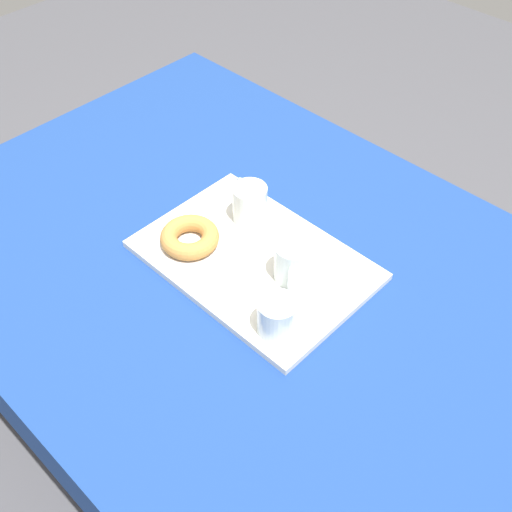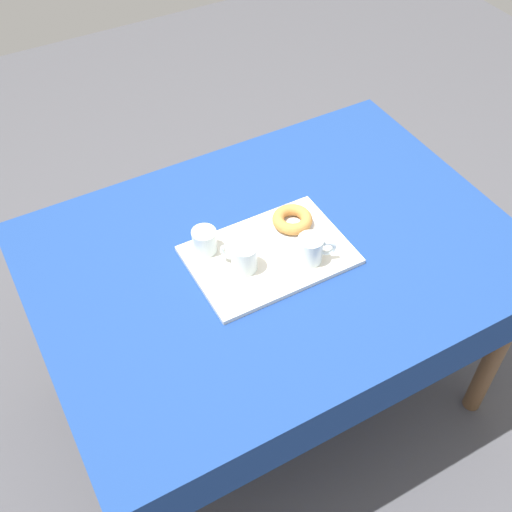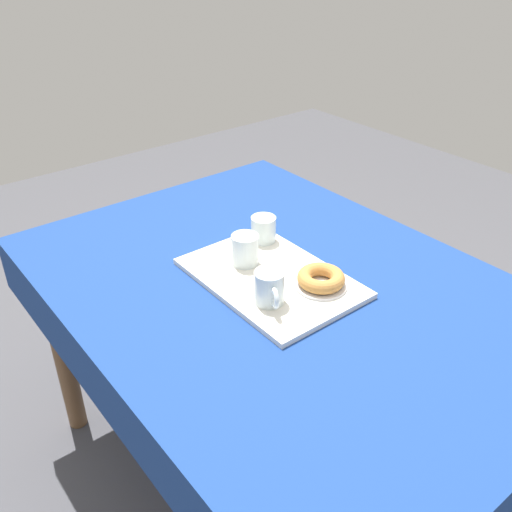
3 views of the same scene
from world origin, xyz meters
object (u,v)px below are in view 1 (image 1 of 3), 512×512
at_px(water_glass_near, 277,318).
at_px(tea_mug_left, 293,263).
at_px(dining_table, 240,288).
at_px(donut_plate_left, 191,245).
at_px(serving_tray, 254,260).
at_px(sugar_donut_left, 190,237).
at_px(tea_mug_right, 250,204).

bearing_deg(water_glass_near, tea_mug_left, 119.53).
relative_size(dining_table, tea_mug_left, 14.10).
xyz_separation_m(tea_mug_left, donut_plate_left, (-0.21, -0.08, -0.04)).
xyz_separation_m(dining_table, tea_mug_left, (0.12, 0.03, 0.15)).
relative_size(serving_tray, sugar_donut_left, 3.79).
bearing_deg(sugar_donut_left, serving_tray, 29.80).
bearing_deg(water_glass_near, sugar_donut_left, 172.70).
bearing_deg(donut_plate_left, tea_mug_left, 21.11).
distance_m(dining_table, donut_plate_left, 0.16).
height_order(serving_tray, tea_mug_right, tea_mug_right).
bearing_deg(dining_table, tea_mug_left, 11.47).
xyz_separation_m(donut_plate_left, sugar_donut_left, (0.00, 0.00, 0.02)).
height_order(donut_plate_left, sugar_donut_left, sugar_donut_left).
bearing_deg(tea_mug_left, serving_tray, -171.74).
xyz_separation_m(dining_table, tea_mug_right, (-0.06, 0.09, 0.15)).
height_order(dining_table, donut_plate_left, donut_plate_left).
height_order(water_glass_near, donut_plate_left, water_glass_near).
bearing_deg(tea_mug_right, serving_tray, -41.10).
height_order(tea_mug_left, sugar_donut_left, tea_mug_left).
bearing_deg(tea_mug_right, tea_mug_left, -19.74).
height_order(water_glass_near, sugar_donut_left, water_glass_near).
xyz_separation_m(dining_table, donut_plate_left, (-0.09, -0.06, 0.11)).
bearing_deg(donut_plate_left, tea_mug_right, 79.07).
xyz_separation_m(dining_table, serving_tray, (0.03, 0.01, 0.10)).
height_order(tea_mug_right, donut_plate_left, tea_mug_right).
height_order(tea_mug_left, water_glass_near, tea_mug_left).
xyz_separation_m(tea_mug_right, donut_plate_left, (-0.03, -0.15, -0.04)).
relative_size(dining_table, tea_mug_right, 13.15).
distance_m(tea_mug_left, donut_plate_left, 0.23).
relative_size(tea_mug_right, sugar_donut_left, 0.89).
bearing_deg(sugar_donut_left, donut_plate_left, 0.00).
height_order(tea_mug_left, donut_plate_left, tea_mug_left).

